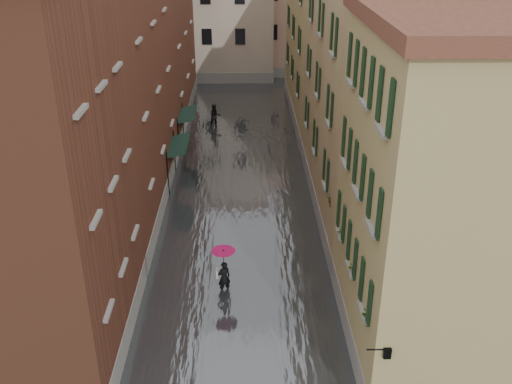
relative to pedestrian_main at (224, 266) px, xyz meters
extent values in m
plane|color=#505153|center=(0.61, -1.12, -1.32)|extent=(120.00, 120.00, 0.00)
cube|color=#484C50|center=(0.61, 11.88, -1.22)|extent=(10.00, 60.00, 0.20)
cube|color=brown|center=(-6.39, -3.12, 5.18)|extent=(6.00, 8.00, 13.00)
cube|color=#55261A|center=(-6.39, 7.88, 4.93)|extent=(6.00, 14.00, 12.50)
cube|color=brown|center=(-6.39, 22.88, 5.68)|extent=(6.00, 16.00, 14.00)
cube|color=#A38E54|center=(7.61, -3.12, 4.43)|extent=(6.00, 8.00, 11.50)
cube|color=tan|center=(7.61, 7.88, 5.18)|extent=(6.00, 14.00, 13.00)
cube|color=#A38E54|center=(7.61, 22.88, 4.43)|extent=(6.00, 16.00, 11.50)
cube|color=beige|center=(-2.39, 36.88, 5.18)|extent=(12.00, 9.00, 13.00)
cube|color=#C7A68C|center=(6.61, 38.88, 4.68)|extent=(10.00, 9.00, 12.00)
cube|color=black|center=(-2.84, 10.67, 1.23)|extent=(1.09, 3.35, 0.31)
cylinder|color=black|center=(-3.34, 9.00, 0.08)|extent=(0.06, 0.06, 2.80)
cylinder|color=black|center=(-3.34, 12.35, 0.08)|extent=(0.06, 0.06, 2.80)
cube|color=black|center=(-2.84, 16.28, 1.23)|extent=(1.09, 3.21, 0.31)
cylinder|color=black|center=(-3.34, 14.67, 0.08)|extent=(0.06, 0.06, 2.80)
cylinder|color=black|center=(-3.34, 17.88, 0.08)|extent=(0.06, 0.06, 2.80)
cylinder|color=black|center=(4.66, -7.12, 1.78)|extent=(0.60, 0.05, 0.05)
cube|color=black|center=(4.96, -7.12, 1.68)|extent=(0.22, 0.22, 0.35)
cube|color=beige|center=(4.96, -7.12, 1.68)|extent=(0.14, 0.14, 0.24)
cube|color=#9B4232|center=(4.73, -5.77, 1.83)|extent=(0.22, 0.85, 0.18)
imported|color=#265926|center=(4.73, -5.77, 2.25)|extent=(0.59, 0.51, 0.66)
cube|color=#9B4232|center=(4.73, -3.21, 1.83)|extent=(0.22, 0.85, 0.18)
imported|color=#265926|center=(4.73, -3.21, 2.25)|extent=(0.59, 0.51, 0.66)
cube|color=#9B4232|center=(4.73, -0.75, 1.83)|extent=(0.22, 0.85, 0.18)
imported|color=#265926|center=(4.73, -0.75, 2.25)|extent=(0.59, 0.51, 0.66)
cube|color=#9B4232|center=(4.73, 2.16, 1.83)|extent=(0.22, 0.85, 0.18)
imported|color=#265926|center=(4.73, 2.16, 2.25)|extent=(0.59, 0.51, 0.66)
imported|color=black|center=(0.00, 0.00, -0.56)|extent=(0.65, 0.54, 1.51)
cube|color=beige|center=(-0.28, 0.05, -0.37)|extent=(0.08, 0.30, 0.38)
cylinder|color=black|center=(0.00, 0.00, 0.03)|extent=(0.02, 0.02, 1.00)
cone|color=#A80B48|center=(0.00, 0.00, 0.60)|extent=(1.01, 1.01, 0.28)
imported|color=black|center=(-1.26, 20.58, -0.39)|extent=(1.05, 0.92, 1.84)
camera|label=1|loc=(0.91, -19.77, 13.04)|focal=40.00mm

